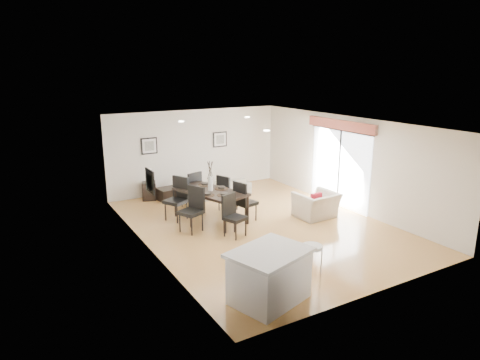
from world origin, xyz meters
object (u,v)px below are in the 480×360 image
dining_chair_enear (243,199)px  kitchen_island (269,276)px  sofa (220,187)px  coffee_table (173,193)px  side_table (149,191)px  dining_chair_wfar (178,196)px  bar_stool (312,251)px  dining_chair_wnear (193,206)px  dining_table (211,194)px  armchair (316,205)px  dining_chair_head (232,213)px  dining_chair_efar (226,191)px  dining_chair_foot (193,188)px

dining_chair_enear → kitchen_island: (-1.66, -3.73, -0.14)m
sofa → coffee_table: size_ratio=2.06×
dining_chair_enear → side_table: dining_chair_enear is taller
dining_chair_wfar → kitchen_island: bearing=-31.1°
bar_stool → dining_chair_wnear: bearing=100.6°
dining_chair_wfar → bar_stool: 4.85m
dining_chair_enear → side_table: bearing=13.9°
dining_table → bar_stool: size_ratio=2.61×
armchair → dining_chair_head: 2.67m
armchair → dining_chair_wnear: size_ratio=0.95×
dining_chair_efar → dining_chair_foot: (-0.70, 0.78, 0.01)m
dining_chair_efar → bar_stool: 4.77m
dining_chair_efar → dining_chair_foot: 1.05m
bar_stool → side_table: bearing=96.9°
sofa → dining_chair_foot: 1.44m
dining_chair_head → coffee_table: size_ratio=1.10×
dining_table → dining_chair_head: size_ratio=2.12×
coffee_table → side_table: (-0.67, 0.32, 0.09)m
kitchen_island → bar_stool: kitchen_island is taller
dining_chair_efar → armchair: bearing=-153.5°
sofa → bar_stool: bar_stool is taller
sofa → armchair: bearing=114.5°
dining_chair_foot → sofa: bearing=-166.5°
dining_table → dining_chair_head: bearing=-109.7°
dining_chair_enear → bar_stool: bearing=156.9°
dining_chair_wfar → dining_chair_foot: bearing=105.2°
dining_chair_wnear → side_table: 3.15m
dining_chair_wnear → kitchen_island: bearing=-27.5°
dining_chair_efar → dining_table: bearing=101.5°
dining_chair_foot → dining_chair_efar: bearing=117.4°
dining_chair_foot → kitchen_island: (-0.97, -5.50, -0.12)m
dining_table → sofa: bearing=38.2°
sofa → dining_chair_enear: (-0.55, -2.43, 0.34)m
kitchen_island → bar_stool: bearing=-17.1°
dining_chair_foot → coffee_table: size_ratio=1.14×
coffee_table → dining_chair_enear: bearing=-79.3°
armchair → dining_table: 2.94m
bar_stool → dining_chair_efar: bearing=81.2°
sofa → bar_stool: size_ratio=2.30×
dining_chair_head → side_table: 4.01m
dining_chair_efar → dining_chair_head: size_ratio=1.01×
armchair → dining_table: (-2.63, 1.25, 0.40)m
dining_chair_enear → kitchen_island: bearing=143.8°
coffee_table → sofa: bearing=-23.4°
dining_chair_wnear → dining_table: bearing=99.0°
dining_chair_enear → sofa: bearing=-25.0°
dining_table → dining_chair_wfar: 0.91m
sofa → side_table: size_ratio=3.47×
dining_chair_wnear → dining_chair_efar: dining_chair_wnear is taller
dining_chair_enear → dining_chair_foot: dining_chair_enear is taller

